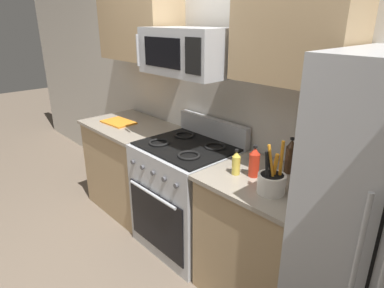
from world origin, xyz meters
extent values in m
plane|color=#6B5B4C|center=(0.00, 0.00, 0.00)|extent=(16.00, 16.00, 0.00)
cube|color=beige|center=(0.00, 1.11, 1.30)|extent=(8.00, 0.10, 2.60)
cube|color=tan|center=(-0.85, 0.71, 0.44)|extent=(0.88, 0.62, 0.88)
cube|color=gray|center=(-0.85, 0.71, 0.90)|extent=(0.92, 0.66, 0.03)
cube|color=#B2B5BA|center=(0.00, 0.71, 0.46)|extent=(0.76, 0.66, 0.91)
cube|color=black|center=(0.00, 0.38, 0.36)|extent=(0.67, 0.01, 0.51)
cylinder|color=#B2B5BA|center=(0.00, 0.36, 0.62)|extent=(0.57, 0.02, 0.02)
cube|color=black|center=(0.00, 0.71, 0.92)|extent=(0.73, 0.59, 0.02)
cube|color=#B2B5BA|center=(0.00, 1.01, 1.00)|extent=(0.76, 0.06, 0.18)
torus|color=black|center=(-0.18, 0.58, 0.93)|extent=(0.17, 0.17, 0.02)
torus|color=black|center=(0.18, 0.58, 0.93)|extent=(0.17, 0.17, 0.02)
torus|color=black|center=(-0.18, 0.85, 0.93)|extent=(0.17, 0.17, 0.02)
torus|color=black|center=(0.18, 0.85, 0.93)|extent=(0.17, 0.17, 0.02)
cylinder|color=#4C4C51|center=(-0.27, 0.37, 0.79)|extent=(0.04, 0.02, 0.04)
cylinder|color=#4C4C51|center=(-0.14, 0.37, 0.79)|extent=(0.04, 0.02, 0.04)
cylinder|color=#4C4C51|center=(0.00, 0.37, 0.79)|extent=(0.04, 0.02, 0.04)
cylinder|color=#4C4C51|center=(0.14, 0.37, 0.79)|extent=(0.04, 0.02, 0.04)
cylinder|color=#4C4C51|center=(0.27, 0.37, 0.79)|extent=(0.04, 0.02, 0.04)
cube|color=tan|center=(0.76, 0.71, 0.44)|extent=(0.70, 0.62, 0.88)
cube|color=gray|center=(0.76, 0.71, 0.90)|extent=(0.74, 0.66, 0.03)
cube|color=black|center=(1.56, 0.33, 0.88)|extent=(0.01, 0.01, 1.67)
cylinder|color=#B2B5BA|center=(1.51, 0.31, 0.92)|extent=(0.02, 0.02, 0.70)
cylinder|color=#B2B5BA|center=(1.61, 0.31, 0.92)|extent=(0.02, 0.02, 0.70)
cube|color=#B2B5BA|center=(0.00, 0.75, 1.65)|extent=(0.72, 0.40, 0.33)
cube|color=black|center=(-0.07, 0.54, 1.65)|extent=(0.40, 0.01, 0.21)
cube|color=black|center=(0.26, 0.54, 1.65)|extent=(0.14, 0.01, 0.23)
cylinder|color=#B2B5BA|center=(-0.33, 0.52, 1.65)|extent=(0.02, 0.02, 0.23)
cube|color=tan|center=(-0.85, 0.89, 1.84)|extent=(0.91, 0.34, 0.66)
cube|color=tan|center=(0.77, 0.89, 1.84)|extent=(0.73, 0.34, 0.66)
cylinder|color=white|center=(0.89, 0.60, 0.97)|extent=(0.17, 0.17, 0.12)
cylinder|color=black|center=(0.89, 0.60, 0.98)|extent=(0.14, 0.14, 0.10)
cylinder|color=orange|center=(0.89, 0.58, 1.07)|extent=(0.08, 0.02, 0.28)
cylinder|color=orange|center=(0.89, 0.60, 1.05)|extent=(0.06, 0.05, 0.23)
cylinder|color=orange|center=(0.92, 0.62, 1.09)|extent=(0.04, 0.06, 0.32)
cylinder|color=black|center=(0.88, 0.56, 1.05)|extent=(0.06, 0.03, 0.24)
cylinder|color=black|center=(0.89, 0.58, 1.05)|extent=(0.07, 0.03, 0.22)
cube|color=orange|center=(-0.95, 0.65, 0.92)|extent=(0.34, 0.24, 0.02)
cylinder|color=#382314|center=(0.81, 0.92, 1.00)|extent=(0.07, 0.07, 0.18)
cone|color=#382314|center=(0.81, 0.92, 1.12)|extent=(0.06, 0.06, 0.05)
cylinder|color=black|center=(0.81, 0.92, 1.15)|extent=(0.03, 0.03, 0.01)
cylinder|color=gold|center=(0.59, 0.63, 0.97)|extent=(0.06, 0.06, 0.13)
cone|color=gold|center=(0.59, 0.63, 1.05)|extent=(0.05, 0.05, 0.04)
cylinder|color=black|center=(0.59, 0.63, 1.08)|extent=(0.02, 0.02, 0.01)
cylinder|color=red|center=(0.68, 0.69, 0.99)|extent=(0.07, 0.07, 0.16)
cone|color=red|center=(0.68, 0.69, 1.09)|extent=(0.06, 0.06, 0.04)
cylinder|color=black|center=(0.68, 0.69, 1.12)|extent=(0.03, 0.03, 0.01)
cylinder|color=#D1662D|center=(1.00, 0.92, 0.93)|extent=(0.12, 0.12, 0.04)
torus|color=#D1662D|center=(1.00, 0.92, 0.95)|extent=(0.12, 0.12, 0.01)
camera|label=1|loc=(1.86, -0.92, 1.88)|focal=31.09mm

